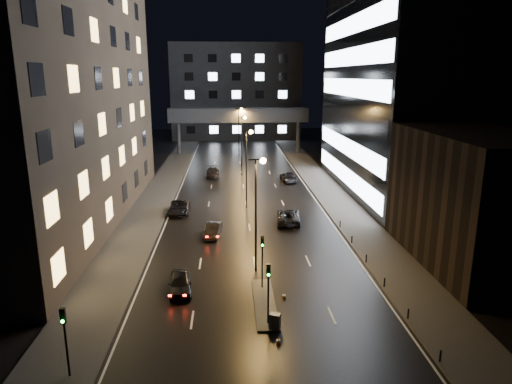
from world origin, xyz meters
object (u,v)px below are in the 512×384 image
car_away_b (213,230)px  utility_cabinet (275,321)px  car_away_c (179,208)px  car_away_d (213,173)px  car_toward_a (289,216)px  car_toward_b (288,177)px  car_away_a (180,283)px

car_away_b → utility_cabinet: (4.75, -18.96, -0.02)m
car_away_c → utility_cabinet: bearing=-72.5°
car_away_d → car_toward_a: (9.62, -25.42, 0.02)m
car_toward_a → car_toward_b: car_toward_a is taller
utility_cabinet → car_away_a: bearing=161.7°
car_away_d → car_toward_b: (12.33, -4.16, 0.00)m
car_away_c → car_toward_a: bearing=-19.8°
car_away_d → car_away_a: bearing=-94.6°
car_away_d → car_toward_a: car_toward_a is taller
car_away_a → car_away_c: (-2.26, 21.55, -0.01)m
car_away_a → car_away_d: (1.31, 42.44, 0.02)m
car_away_a → car_away_d: size_ratio=0.83×
car_away_a → car_away_c: car_away_a is taller
car_away_a → car_away_b: size_ratio=1.02×
car_away_b → car_toward_b: bearing=73.1°
car_away_a → utility_cabinet: (6.96, -6.15, -0.06)m
car_toward_a → car_toward_b: bearing=-91.4°
car_away_a → car_toward_b: 40.64m
car_away_b → car_toward_a: (8.71, 4.20, 0.08)m
car_away_c → utility_cabinet: 29.19m
car_away_a → car_toward_b: size_ratio=0.83×
car_away_b → car_away_d: 29.64m
car_toward_b → car_away_a: bearing=66.7°
car_away_d → car_away_c: bearing=-102.5°
car_away_a → car_toward_a: bearing=51.5°
car_away_b → car_toward_a: bearing=33.0°
car_away_c → car_toward_a: 13.94m
car_toward_a → car_toward_b: 21.44m
car_away_d → car_toward_b: size_ratio=1.00×
car_away_a → car_away_c: size_ratio=0.82×
car_away_c → car_away_d: car_away_d is taller
car_away_b → car_away_d: size_ratio=0.81×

